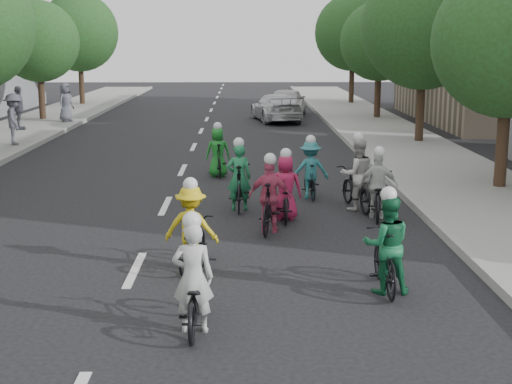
{
  "coord_description": "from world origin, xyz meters",
  "views": [
    {
      "loc": [
        1.93,
        -12.05,
        3.94
      ],
      "look_at": [
        2.17,
        1.89,
        1.0
      ],
      "focal_mm": 50.0,
      "sensor_mm": 36.0,
      "label": 1
    }
  ],
  "objects_px": {
    "cyclist_2": "(192,235)",
    "cyclist_4": "(285,194)",
    "cyclist_0": "(194,292)",
    "cyclist_5": "(239,184)",
    "spectator_1": "(19,108)",
    "spectator_2": "(66,102)",
    "cyclist_8": "(377,192)",
    "follow_car_lead": "(276,107)",
    "cyclist_3": "(270,202)",
    "cyclist_7": "(310,174)",
    "follow_car_trail": "(287,102)",
    "cyclist_9": "(218,156)",
    "cyclist_1": "(386,252)",
    "cyclist_6": "(357,182)",
    "spectator_0": "(14,119)"
  },
  "relations": [
    {
      "from": "cyclist_3",
      "to": "cyclist_1",
      "type": "bearing_deg",
      "value": 124.95
    },
    {
      "from": "cyclist_9",
      "to": "cyclist_8",
      "type": "bearing_deg",
      "value": 119.74
    },
    {
      "from": "cyclist_9",
      "to": "cyclist_3",
      "type": "bearing_deg",
      "value": 95.0
    },
    {
      "from": "cyclist_3",
      "to": "cyclist_8",
      "type": "distance_m",
      "value": 2.78
    },
    {
      "from": "cyclist_8",
      "to": "spectator_1",
      "type": "height_order",
      "value": "spectator_1"
    },
    {
      "from": "cyclist_1",
      "to": "cyclist_2",
      "type": "distance_m",
      "value": 3.44
    },
    {
      "from": "cyclist_4",
      "to": "cyclist_5",
      "type": "height_order",
      "value": "cyclist_5"
    },
    {
      "from": "cyclist_1",
      "to": "cyclist_3",
      "type": "height_order",
      "value": "cyclist_1"
    },
    {
      "from": "cyclist_0",
      "to": "cyclist_2",
      "type": "bearing_deg",
      "value": -84.85
    },
    {
      "from": "cyclist_5",
      "to": "follow_car_trail",
      "type": "bearing_deg",
      "value": -96.43
    },
    {
      "from": "cyclist_1",
      "to": "cyclist_9",
      "type": "bearing_deg",
      "value": -73.26
    },
    {
      "from": "cyclist_9",
      "to": "follow_car_lead",
      "type": "xyz_separation_m",
      "value": [
        2.41,
        15.04,
        0.09
      ]
    },
    {
      "from": "cyclist_3",
      "to": "cyclist_9",
      "type": "relative_size",
      "value": 1.09
    },
    {
      "from": "spectator_1",
      "to": "spectator_2",
      "type": "height_order",
      "value": "spectator_1"
    },
    {
      "from": "cyclist_3",
      "to": "cyclist_7",
      "type": "distance_m",
      "value": 3.51
    },
    {
      "from": "cyclist_0",
      "to": "spectator_1",
      "type": "distance_m",
      "value": 23.93
    },
    {
      "from": "follow_car_trail",
      "to": "follow_car_lead",
      "type": "bearing_deg",
      "value": 83.66
    },
    {
      "from": "follow_car_lead",
      "to": "follow_car_trail",
      "type": "distance_m",
      "value": 2.65
    },
    {
      "from": "cyclist_8",
      "to": "cyclist_9",
      "type": "distance_m",
      "value": 6.44
    },
    {
      "from": "cyclist_2",
      "to": "cyclist_4",
      "type": "distance_m",
      "value": 4.03
    },
    {
      "from": "cyclist_2",
      "to": "spectator_2",
      "type": "xyz_separation_m",
      "value": [
        -7.69,
        22.58,
        0.48
      ]
    },
    {
      "from": "cyclist_3",
      "to": "spectator_0",
      "type": "distance_m",
      "value": 15.18
    },
    {
      "from": "cyclist_4",
      "to": "spectator_2",
      "type": "relative_size",
      "value": 0.98
    },
    {
      "from": "cyclist_0",
      "to": "cyclist_3",
      "type": "relative_size",
      "value": 0.91
    },
    {
      "from": "cyclist_3",
      "to": "cyclist_6",
      "type": "distance_m",
      "value": 2.95
    },
    {
      "from": "cyclist_8",
      "to": "spectator_0",
      "type": "xyz_separation_m",
      "value": [
        -11.64,
        10.91,
        0.53
      ]
    },
    {
      "from": "cyclist_6",
      "to": "cyclist_7",
      "type": "xyz_separation_m",
      "value": [
        -1.0,
        1.3,
        -0.03
      ]
    },
    {
      "from": "cyclist_9",
      "to": "follow_car_trail",
      "type": "relative_size",
      "value": 0.38
    },
    {
      "from": "cyclist_5",
      "to": "cyclist_9",
      "type": "bearing_deg",
      "value": -81.42
    },
    {
      "from": "cyclist_2",
      "to": "cyclist_7",
      "type": "xyz_separation_m",
      "value": [
        2.63,
        5.77,
        0.03
      ]
    },
    {
      "from": "cyclist_5",
      "to": "spectator_1",
      "type": "bearing_deg",
      "value": -56.63
    },
    {
      "from": "follow_car_trail",
      "to": "cyclist_8",
      "type": "bearing_deg",
      "value": 101.26
    },
    {
      "from": "cyclist_0",
      "to": "follow_car_trail",
      "type": "xyz_separation_m",
      "value": [
        3.06,
        29.21,
        0.22
      ]
    },
    {
      "from": "cyclist_2",
      "to": "cyclist_3",
      "type": "bearing_deg",
      "value": -109.95
    },
    {
      "from": "cyclist_9",
      "to": "spectator_2",
      "type": "relative_size",
      "value": 0.92
    },
    {
      "from": "spectator_1",
      "to": "cyclist_4",
      "type": "bearing_deg",
      "value": -163.82
    },
    {
      "from": "cyclist_5",
      "to": "spectator_2",
      "type": "height_order",
      "value": "spectator_2"
    },
    {
      "from": "cyclist_8",
      "to": "follow_car_lead",
      "type": "relative_size",
      "value": 0.42
    },
    {
      "from": "cyclist_6",
      "to": "cyclist_8",
      "type": "xyz_separation_m",
      "value": [
        0.35,
        -0.8,
        -0.08
      ]
    },
    {
      "from": "cyclist_2",
      "to": "cyclist_3",
      "type": "xyz_separation_m",
      "value": [
        1.48,
        2.45,
        0.03
      ]
    },
    {
      "from": "cyclist_0",
      "to": "cyclist_7",
      "type": "distance_m",
      "value": 8.88
    },
    {
      "from": "follow_car_lead",
      "to": "cyclist_8",
      "type": "bearing_deg",
      "value": 83.8
    },
    {
      "from": "cyclist_4",
      "to": "cyclist_8",
      "type": "xyz_separation_m",
      "value": [
        2.11,
        0.1,
        0.01
      ]
    },
    {
      "from": "cyclist_7",
      "to": "follow_car_lead",
      "type": "xyz_separation_m",
      "value": [
        -0.06,
        18.12,
        0.07
      ]
    },
    {
      "from": "cyclist_5",
      "to": "follow_car_lead",
      "type": "bearing_deg",
      "value": -95.15
    },
    {
      "from": "cyclist_4",
      "to": "cyclist_8",
      "type": "height_order",
      "value": "cyclist_8"
    },
    {
      "from": "cyclist_0",
      "to": "cyclist_3",
      "type": "height_order",
      "value": "cyclist_0"
    },
    {
      "from": "spectator_0",
      "to": "cyclist_4",
      "type": "bearing_deg",
      "value": -160.6
    },
    {
      "from": "cyclist_8",
      "to": "follow_car_trail",
      "type": "height_order",
      "value": "cyclist_8"
    },
    {
      "from": "cyclist_4",
      "to": "cyclist_7",
      "type": "xyz_separation_m",
      "value": [
        0.76,
        2.2,
        0.06
      ]
    }
  ]
}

